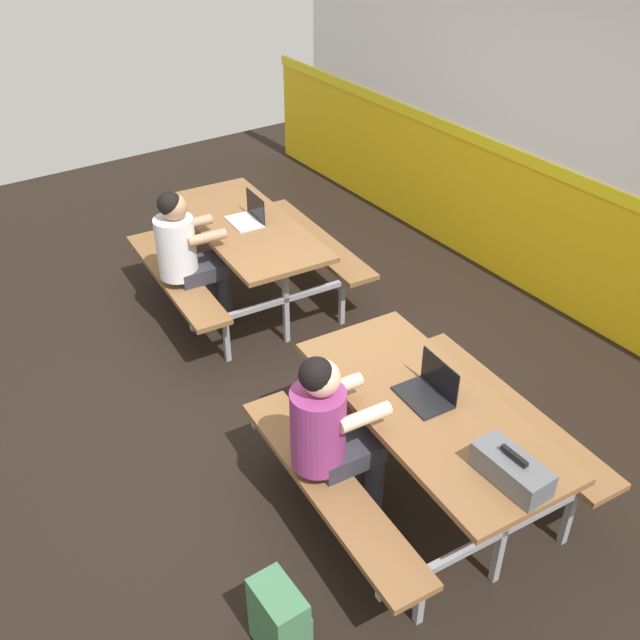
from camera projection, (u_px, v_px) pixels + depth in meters
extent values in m
cube|color=black|center=(312.00, 386.00, 5.35)|extent=(10.00, 10.00, 0.02)
cube|color=yellow|center=(543.00, 235.00, 6.13)|extent=(8.00, 0.12, 1.10)
cube|color=yellow|center=(550.00, 169.00, 5.77)|extent=(8.00, 0.03, 0.10)
cube|color=silver|center=(574.00, 71.00, 5.38)|extent=(6.72, 0.12, 1.40)
cube|color=brown|center=(246.00, 226.00, 5.90)|extent=(1.78, 0.89, 0.04)
cube|color=brown|center=(175.00, 276.00, 5.80)|extent=(1.66, 0.41, 0.04)
cube|color=brown|center=(314.00, 239.00, 6.32)|extent=(1.66, 0.41, 0.04)
cube|color=gray|center=(216.00, 233.00, 6.59)|extent=(0.04, 0.04, 0.70)
cube|color=gray|center=(216.00, 229.00, 6.57)|extent=(0.17, 1.55, 0.04)
cube|color=gray|center=(164.00, 261.00, 6.47)|extent=(0.04, 0.04, 0.41)
cube|color=gray|center=(267.00, 234.00, 6.88)|extent=(0.04, 0.04, 0.41)
cube|color=gray|center=(286.00, 304.00, 5.61)|extent=(0.04, 0.04, 0.70)
cube|color=gray|center=(286.00, 299.00, 5.59)|extent=(0.17, 1.55, 0.04)
cube|color=gray|center=(226.00, 338.00, 5.48)|extent=(0.04, 0.04, 0.41)
cube|color=gray|center=(342.00, 302.00, 5.90)|extent=(0.04, 0.04, 0.41)
cube|color=brown|center=(428.00, 407.00, 4.05)|extent=(1.78, 0.89, 0.04)
cube|color=brown|center=(330.00, 485.00, 3.95)|extent=(1.66, 0.41, 0.04)
cube|color=brown|center=(508.00, 409.00, 4.48)|extent=(1.66, 0.41, 0.04)
cube|color=gray|center=(360.00, 390.00, 4.75)|extent=(0.04, 0.04, 0.70)
cube|color=gray|center=(361.00, 385.00, 4.73)|extent=(0.17, 1.55, 0.04)
cube|color=gray|center=(292.00, 433.00, 4.62)|extent=(0.04, 0.04, 0.41)
cube|color=gray|center=(422.00, 383.00, 5.04)|extent=(0.04, 0.04, 0.41)
cube|color=gray|center=(502.00, 536.00, 3.77)|extent=(0.04, 0.04, 0.70)
cube|color=gray|center=(503.00, 531.00, 3.75)|extent=(0.17, 1.55, 0.04)
cube|color=gray|center=(420.00, 596.00, 3.64)|extent=(0.04, 0.04, 0.41)
cube|color=gray|center=(568.00, 517.00, 4.06)|extent=(0.04, 0.04, 0.41)
cylinder|color=#2D2D38|center=(217.00, 290.00, 6.02)|extent=(0.11, 0.11, 0.45)
cylinder|color=#2D2D38|center=(225.00, 300.00, 5.89)|extent=(0.11, 0.11, 0.45)
cube|color=#2D2D38|center=(200.00, 269.00, 5.73)|extent=(0.33, 0.40, 0.12)
cylinder|color=silver|center=(176.00, 248.00, 5.53)|extent=(0.30, 0.30, 0.48)
cylinder|color=#A57A5B|center=(193.00, 223.00, 5.66)|extent=(0.10, 0.31, 0.08)
cylinder|color=#A57A5B|center=(207.00, 238.00, 5.45)|extent=(0.10, 0.31, 0.08)
sphere|color=#A57A5B|center=(174.00, 207.00, 5.35)|extent=(0.20, 0.20, 0.20)
sphere|color=black|center=(169.00, 204.00, 5.32)|extent=(0.18, 0.18, 0.18)
cylinder|color=#2D2D38|center=(358.00, 466.00, 4.36)|extent=(0.11, 0.11, 0.45)
cylinder|color=#2D2D38|center=(374.00, 486.00, 4.23)|extent=(0.11, 0.11, 0.45)
cube|color=#2D2D38|center=(345.00, 450.00, 4.07)|extent=(0.33, 0.40, 0.12)
cylinder|color=#8C3372|center=(318.00, 428.00, 3.86)|extent=(0.30, 0.30, 0.48)
cylinder|color=beige|center=(337.00, 387.00, 3.99)|extent=(0.10, 0.31, 0.08)
cylinder|color=beige|center=(365.00, 417.00, 3.79)|extent=(0.10, 0.31, 0.08)
sphere|color=beige|center=(321.00, 378.00, 3.69)|extent=(0.20, 0.20, 0.20)
sphere|color=black|center=(316.00, 374.00, 3.66)|extent=(0.18, 0.18, 0.18)
cube|color=silver|center=(244.00, 222.00, 5.89)|extent=(0.34, 0.25, 0.01)
cube|color=black|center=(256.00, 206.00, 5.87)|extent=(0.32, 0.03, 0.21)
cube|color=black|center=(423.00, 397.00, 4.08)|extent=(0.34, 0.25, 0.01)
cube|color=black|center=(440.00, 376.00, 4.06)|extent=(0.32, 0.03, 0.21)
cube|color=#595B60|center=(511.00, 470.00, 3.53)|extent=(0.40, 0.18, 0.14)
cube|color=black|center=(514.00, 456.00, 3.48)|extent=(0.16, 0.02, 0.02)
cube|color=#3F724C|center=(279.00, 621.00, 3.51)|extent=(0.30, 0.18, 0.44)
cube|color=#3F724C|center=(298.00, 618.00, 3.60)|extent=(0.21, 0.04, 0.19)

